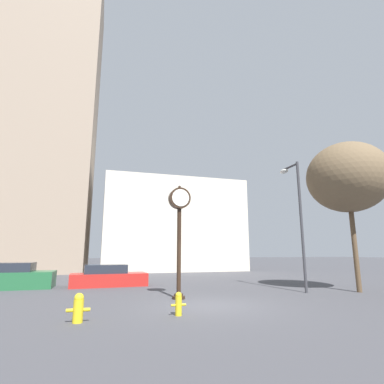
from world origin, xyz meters
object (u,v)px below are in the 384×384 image
street_clock (179,217)px  car_green (13,277)px  fire_hydrant_far (78,308)px  fire_hydrant_near (179,303)px  car_red (108,277)px  bare_tree (347,177)px  street_lamp_right (296,205)px

street_clock → car_green: street_clock is taller
street_clock → fire_hydrant_far: (-3.75, -3.39, -3.03)m
car_green → fire_hydrant_near: (6.85, -9.34, -0.23)m
car_red → bare_tree: bearing=-31.4°
fire_hydrant_near → bare_tree: 11.60m
fire_hydrant_near → fire_hydrant_far: 2.92m
fire_hydrant_near → bare_tree: bare_tree is taller
fire_hydrant_near → bare_tree: (9.86, 2.81, 5.43)m
street_clock → street_lamp_right: bearing=4.5°
street_clock → fire_hydrant_near: (-0.83, -3.27, -3.08)m
fire_hydrant_far → fire_hydrant_near: bearing=2.3°
street_clock → car_green: bearing=141.7°
car_green → fire_hydrant_far: car_green is taller
fire_hydrant_far → bare_tree: size_ratio=0.10×
car_green → car_red: size_ratio=0.92×
street_clock → car_red: street_clock is taller
car_red → bare_tree: size_ratio=0.57×
street_lamp_right → car_green: bearing=158.5°
fire_hydrant_near → car_green: bearing=126.2°
street_clock → fire_hydrant_far: 5.90m
street_clock → bare_tree: 9.34m
street_lamp_right → bare_tree: bare_tree is taller
fire_hydrant_near → street_lamp_right: bearing=27.5°
car_green → street_clock: bearing=-38.1°
street_clock → fire_hydrant_far: street_clock is taller
car_green → fire_hydrant_far: (3.93, -9.46, -0.18)m
car_green → street_lamp_right: street_lamp_right is taller
car_red → street_lamp_right: bearing=-33.5°
car_red → fire_hydrant_near: 9.36m
fire_hydrant_far → bare_tree: 14.17m
car_green → street_lamp_right: size_ratio=0.61×
car_green → bare_tree: bearing=-21.2°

